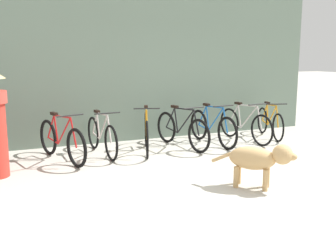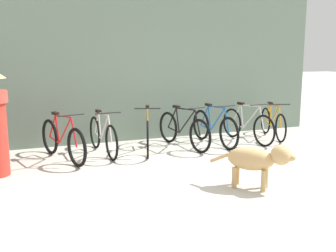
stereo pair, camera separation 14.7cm
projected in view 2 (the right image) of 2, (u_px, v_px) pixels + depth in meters
The scene contains 10 objects.
ground_plane at pixel (244, 181), 5.66m from camera, with size 60.00×60.00×0.00m, color #B7B2A5.
shop_wall_back at pixel (161, 61), 8.43m from camera, with size 7.46×0.20×3.36m.
bicycle_0 at pixel (62, 141), 6.75m from camera, with size 0.62×1.68×0.85m.
bicycle_1 at pixel (103, 136), 7.17m from camera, with size 0.46×1.64×0.82m.
bicycle_2 at pixel (148, 132), 7.35m from camera, with size 0.63×1.62×0.88m.
bicycle_3 at pixel (183, 130), 7.68m from camera, with size 0.49×1.70×0.84m.
bicycle_4 at pixel (214, 128), 7.93m from camera, with size 0.46×1.70×0.84m.
bicycle_5 at pixel (247, 125), 8.21m from camera, with size 0.46×1.68×0.84m.
bicycle_6 at pixel (273, 123), 8.60m from camera, with size 0.57×1.50×0.79m.
stray_dog at pixel (257, 159), 5.27m from camera, with size 0.89×0.89×0.64m.
Camera 2 is at (-3.04, -4.63, 1.79)m, focal length 42.00 mm.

